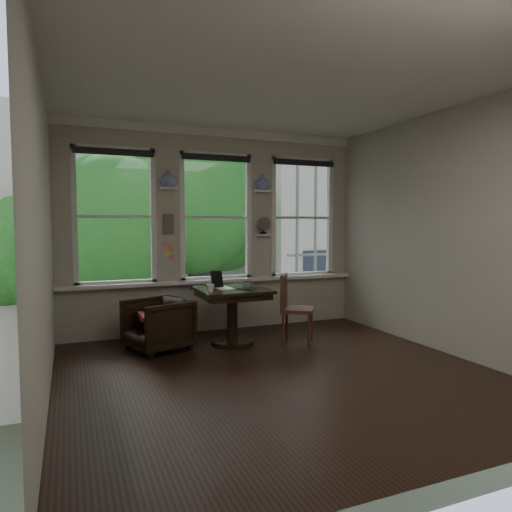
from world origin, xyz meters
name	(u,v)px	position (x,y,z in m)	size (l,w,h in m)	color
ground	(279,373)	(0.00, 0.00, 0.00)	(4.50, 4.50, 0.00)	black
ceiling	(280,87)	(0.00, 0.00, 3.00)	(4.50, 4.50, 0.00)	silver
wall_back	(216,231)	(0.00, 2.25, 1.50)	(4.50, 4.50, 0.00)	beige
wall_front	(442,240)	(0.00, -2.25, 1.50)	(4.50, 4.50, 0.00)	beige
wall_left	(43,235)	(-2.25, 0.00, 1.50)	(4.50, 4.50, 0.00)	beige
wall_right	(444,232)	(2.25, 0.00, 1.50)	(4.50, 4.50, 0.00)	beige
window_left	(115,217)	(-1.45, 2.25, 1.70)	(1.10, 0.12, 1.90)	white
window_center	(215,217)	(0.00, 2.25, 1.70)	(1.10, 0.12, 1.90)	white
window_right	(301,218)	(1.45, 2.25, 1.70)	(1.10, 0.12, 1.90)	white
shelf_left	(168,188)	(-0.72, 2.15, 2.10)	(0.26, 0.16, 0.03)	white
shelf_right	(262,191)	(0.72, 2.15, 2.10)	(0.26, 0.16, 0.03)	white
intercom	(168,224)	(-0.72, 2.18, 1.60)	(0.14, 0.06, 0.28)	#59544F
sticky_notes	(169,248)	(-0.72, 2.19, 1.25)	(0.16, 0.01, 0.24)	pink
desk_fan	(263,228)	(0.72, 2.13, 1.53)	(0.20, 0.20, 0.24)	#59544F
vase_left	(168,179)	(-0.72, 2.15, 2.24)	(0.24, 0.24, 0.25)	white
vase_right	(262,182)	(0.72, 2.15, 2.24)	(0.24, 0.24, 0.25)	white
table	(232,316)	(-0.07, 1.31, 0.38)	(0.90, 0.90, 0.75)	black
armchair_left	(158,325)	(-1.04, 1.39, 0.33)	(0.71, 0.73, 0.66)	black
cushion_red	(158,315)	(-1.04, 1.39, 0.45)	(0.45, 0.45, 0.06)	maroon
side_chair_right	(298,309)	(0.77, 1.05, 0.46)	(0.42, 0.42, 0.92)	#3E1F16
laptop	(245,289)	(0.06, 1.14, 0.76)	(0.29, 0.19, 0.02)	black
mug	(210,288)	(-0.44, 1.08, 0.80)	(0.11, 0.11, 0.10)	white
drinking_glass	(248,285)	(0.11, 1.19, 0.80)	(0.12, 0.12, 0.10)	white
tablet	(217,279)	(-0.23, 1.46, 0.86)	(0.16, 0.02, 0.22)	black
papers	(224,288)	(-0.17, 1.36, 0.75)	(0.22, 0.30, 0.00)	silver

